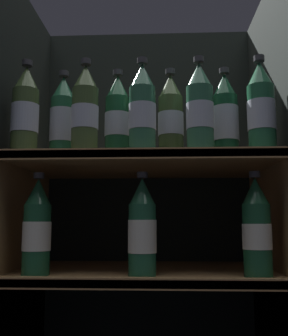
{
  "coord_description": "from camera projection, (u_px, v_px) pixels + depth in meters",
  "views": [
    {
      "loc": [
        0.05,
        -0.86,
        0.4
      ],
      "look_at": [
        0.0,
        0.15,
        0.54
      ],
      "focal_mm": 42.0,
      "sensor_mm": 36.0,
      "label": 1
    }
  ],
  "objects": [
    {
      "name": "bottle_upper_back_0",
      "position": [
        63.0,
        120.0,
        1.03
      ],
      "size": [
        0.07,
        0.07,
        0.24
      ],
      "color": "#1E5638",
      "rests_on": "shelf_upper"
    },
    {
      "name": "bottle_upper_front_3",
      "position": [
        200.0,
        110.0,
        0.94
      ],
      "size": [
        0.07,
        0.07,
        0.24
      ],
      "color": "#285B42",
      "rests_on": "shelf_upper"
    },
    {
      "name": "bottle_upper_front_1",
      "position": [
        85.0,
        111.0,
        0.95
      ],
      "size": [
        0.07,
        0.07,
        0.24
      ],
      "color": "#384C28",
      "rests_on": "shelf_upper"
    },
    {
      "name": "shelf_upper",
      "position": [
        145.0,
        218.0,
        1.05
      ],
      "size": [
        0.68,
        0.42,
        0.57
      ],
      "color": "#9E7547",
      "rests_on": "ground_plane"
    },
    {
      "name": "bottle_lower_front_0",
      "position": [
        37.0,
        229.0,
        0.92
      ],
      "size": [
        0.07,
        0.07,
        0.24
      ],
      "color": "#194C2D",
      "rests_on": "shelf_lower"
    },
    {
      "name": "bottle_lower_front_1",
      "position": [
        142.0,
        229.0,
        0.91
      ],
      "size": [
        0.07,
        0.07,
        0.24
      ],
      "color": "#1E5638",
      "rests_on": "shelf_lower"
    },
    {
      "name": "bottle_upper_back_3",
      "position": [
        225.0,
        118.0,
        1.01
      ],
      "size": [
        0.07,
        0.07,
        0.24
      ],
      "color": "#144228",
      "rests_on": "shelf_upper"
    },
    {
      "name": "fridge_side_right",
      "position": [
        274.0,
        177.0,
        1.06
      ],
      "size": [
        0.02,
        0.46,
        1.05
      ],
      "primitive_type": "cube",
      "color": "black",
      "rests_on": "ground_plane"
    },
    {
      "name": "bottle_upper_back_2",
      "position": [
        171.0,
        118.0,
        1.02
      ],
      "size": [
        0.07,
        0.07,
        0.24
      ],
      "color": "#384C28",
      "rests_on": "shelf_upper"
    },
    {
      "name": "bottle_upper_front_0",
      "position": [
        25.0,
        112.0,
        0.96
      ],
      "size": [
        0.07,
        0.07,
        0.24
      ],
      "color": "#384C28",
      "rests_on": "shelf_upper"
    },
    {
      "name": "fridge_back_wall",
      "position": [
        148.0,
        185.0,
        1.29
      ],
      "size": [
        0.72,
        0.02,
        1.05
      ],
      "primitive_type": "cube",
      "color": "black",
      "rests_on": "ground_plane"
    },
    {
      "name": "fridge_side_left",
      "position": [
        20.0,
        178.0,
        1.09
      ],
      "size": [
        0.02,
        0.46,
        1.05
      ],
      "primitive_type": "cube",
      "color": "black",
      "rests_on": "ground_plane"
    },
    {
      "name": "bottle_upper_back_1",
      "position": [
        117.0,
        119.0,
        1.02
      ],
      "size": [
        0.07,
        0.07,
        0.24
      ],
      "color": "#194C2D",
      "rests_on": "shelf_upper"
    },
    {
      "name": "bottle_lower_front_2",
      "position": [
        257.0,
        229.0,
        0.9
      ],
      "size": [
        0.07,
        0.07,
        0.24
      ],
      "color": "#194C2D",
      "rests_on": "shelf_lower"
    },
    {
      "name": "bottle_upper_front_4",
      "position": [
        261.0,
        109.0,
        0.93
      ],
      "size": [
        0.07,
        0.07,
        0.24
      ],
      "color": "#1E5638",
      "rests_on": "shelf_upper"
    },
    {
      "name": "bottle_upper_front_2",
      "position": [
        143.0,
        111.0,
        0.95
      ],
      "size": [
        0.07,
        0.07,
        0.24
      ],
      "color": "#285B42",
      "rests_on": "shelf_upper"
    },
    {
      "name": "shelf_lower",
      "position": [
        145.0,
        290.0,
        1.02
      ],
      "size": [
        0.68,
        0.42,
        0.28
      ],
      "color": "#9E7547",
      "rests_on": "ground_plane"
    }
  ]
}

